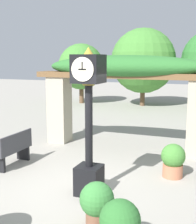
% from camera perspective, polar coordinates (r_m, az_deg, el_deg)
% --- Properties ---
extents(ground_plane, '(60.00, 60.00, 0.00)m').
position_cam_1_polar(ground_plane, '(6.97, -3.97, -13.92)').
color(ground_plane, gray).
extents(pedestal_clock, '(0.56, 0.60, 3.02)m').
position_cam_1_polar(pedestal_clock, '(6.28, -1.69, -1.65)').
color(pedestal_clock, black).
rests_on(pedestal_clock, ground).
extents(pergola, '(5.74, 1.24, 2.91)m').
position_cam_1_polar(pergola, '(9.58, 4.77, 5.78)').
color(pergola, '#A89E89').
rests_on(pergola, ground).
extents(potted_plant_near_left, '(0.61, 0.61, 0.78)m').
position_cam_1_polar(potted_plant_near_left, '(4.84, 4.03, -19.70)').
color(potted_plant_near_left, brown).
rests_on(potted_plant_near_left, ground).
extents(potted_plant_near_right, '(0.60, 0.60, 0.74)m').
position_cam_1_polar(potted_plant_near_right, '(5.51, -0.19, -16.06)').
color(potted_plant_near_right, brown).
rests_on(potted_plant_near_right, ground).
extents(potted_plant_far_right, '(0.57, 0.57, 0.81)m').
position_cam_1_polar(potted_plant_far_right, '(7.69, 13.57, -8.49)').
color(potted_plant_far_right, '#B26B4C').
rests_on(potted_plant_far_right, ground).
extents(park_bench, '(0.42, 1.31, 0.89)m').
position_cam_1_polar(park_bench, '(8.54, -15.29, -6.73)').
color(park_bench, '#38383D').
rests_on(park_bench, ground).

